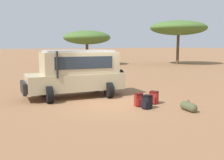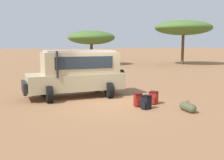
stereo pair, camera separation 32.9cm
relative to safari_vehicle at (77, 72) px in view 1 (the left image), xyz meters
name	(u,v)px [view 1 (the left image)]	position (x,y,z in m)	size (l,w,h in m)	color
ground_plane	(112,103)	(0.82, -2.21, -1.29)	(320.00, 320.00, 0.00)	#936642
safari_vehicle	(77,72)	(0.00, 0.00, 0.00)	(5.45, 3.08, 2.44)	tan
backpack_beside_front_wheel	(154,98)	(2.43, -3.32, -1.01)	(0.49, 0.47, 0.59)	maroon
backpack_cluster_center	(147,102)	(1.57, -3.94, -1.01)	(0.48, 0.41, 0.59)	black
backpack_near_rear_wheel	(139,100)	(1.53, -3.39, -1.01)	(0.39, 0.43, 0.59)	maroon
duffel_bag_low_black_case	(189,107)	(2.83, -5.09, -1.11)	(0.44, 0.90, 0.46)	#4C5133
acacia_tree_centre_back	(87,38)	(9.58, 19.63, 2.33)	(6.25, 6.49, 4.55)	brown
acacia_tree_right_mid	(179,28)	(20.84, 14.25, 3.64)	(7.91, 7.38, 5.93)	brown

